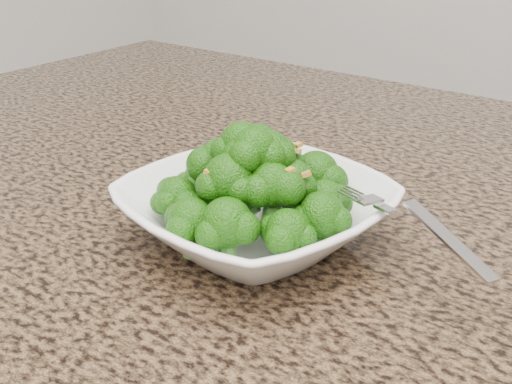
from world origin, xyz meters
The scene contains 5 objects.
granite_counter centered at (0.00, 0.30, 0.89)m, with size 1.64×1.04×0.03m, color brown.
bowl centered at (-0.08, 0.23, 0.93)m, with size 0.23×0.23×0.06m, color white.
broccoli_pile centered at (-0.08, 0.23, 0.99)m, with size 0.20×0.20×0.08m, color #1E600A, non-canonical shape.
garlic_topping centered at (-0.08, 0.23, 1.03)m, with size 0.12×0.12×0.01m, color gold, non-canonical shape.
fork centered at (0.04, 0.24, 0.96)m, with size 0.16×0.03×0.01m, color silver, non-canonical shape.
Camera 1 is at (0.23, -0.19, 1.19)m, focal length 45.00 mm.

